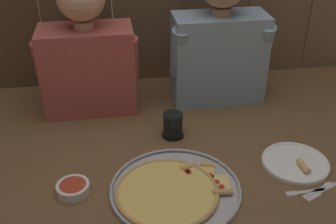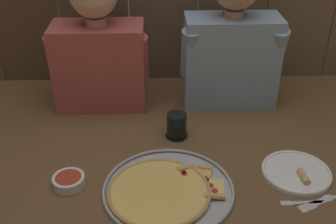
% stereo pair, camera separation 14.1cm
% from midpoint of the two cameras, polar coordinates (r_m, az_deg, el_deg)
% --- Properties ---
extents(ground_plane, '(3.20, 3.20, 0.00)m').
position_cam_midpoint_polar(ground_plane, '(1.43, 3.09, -8.35)').
color(ground_plane, brown).
extents(pizza_tray, '(0.42, 0.42, 0.03)m').
position_cam_midpoint_polar(pizza_tray, '(1.35, 2.69, -10.78)').
color(pizza_tray, '#B2B2B7').
rests_on(pizza_tray, ground).
extents(dinner_plate, '(0.23, 0.23, 0.03)m').
position_cam_midpoint_polar(dinner_plate, '(1.50, 19.87, -7.87)').
color(dinner_plate, white).
rests_on(dinner_plate, ground).
extents(drinking_glass, '(0.09, 0.09, 0.10)m').
position_cam_midpoint_polar(drinking_glass, '(1.58, 3.74, -1.95)').
color(drinking_glass, black).
rests_on(drinking_glass, ground).
extents(dipping_bowl, '(0.11, 0.11, 0.03)m').
position_cam_midpoint_polar(dipping_bowl, '(1.39, -10.67, -9.35)').
color(dipping_bowl, white).
rests_on(dipping_bowl, ground).
extents(table_fork, '(0.13, 0.02, 0.01)m').
position_cam_midpoint_polar(table_fork, '(1.40, 20.42, -11.70)').
color(table_fork, silver).
rests_on(table_fork, ground).
extents(table_knife, '(0.15, 0.08, 0.01)m').
position_cam_midpoint_polar(table_knife, '(1.42, 22.94, -11.55)').
color(table_knife, silver).
rests_on(table_knife, ground).
extents(table_spoon, '(0.14, 0.07, 0.01)m').
position_cam_midpoint_polar(table_spoon, '(1.44, 23.23, -11.06)').
color(table_spoon, silver).
rests_on(table_spoon, ground).
extents(diner_left, '(0.41, 0.20, 0.58)m').
position_cam_midpoint_polar(diner_left, '(1.72, -7.28, 9.09)').
color(diner_left, '#AD4C47').
rests_on(diner_left, ground).
extents(diner_right, '(0.42, 0.20, 0.60)m').
position_cam_midpoint_polar(diner_right, '(1.75, 11.11, 9.46)').
color(diner_right, '#849EB7').
rests_on(diner_right, ground).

